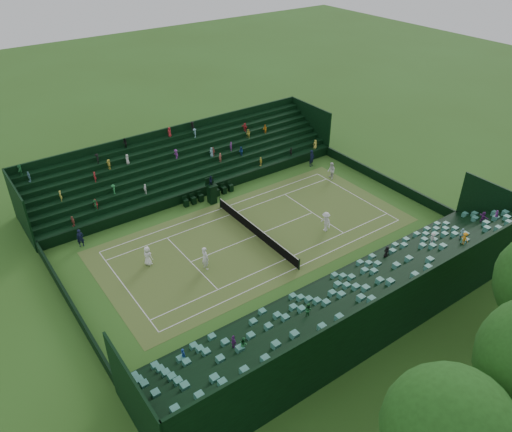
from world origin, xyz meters
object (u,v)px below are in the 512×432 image
object	(u,v)px
umpire_chair	(212,191)
player_near_west	(148,256)
player_far_east	(326,222)
player_far_west	(331,171)
player_near_east	(205,258)
tennis_net	(256,231)

from	to	relation	value
umpire_chair	player_near_west	xyz separation A→B (m)	(5.31, -9.08, -0.37)
player_far_east	player_far_west	bearing A→B (deg)	139.04
player_near_west	player_far_west	bearing A→B (deg)	-108.08
player_far_west	player_near_east	bearing A→B (deg)	-50.51
player_far_west	player_far_east	world-z (taller)	player_far_east
tennis_net	player_near_east	distance (m)	6.01
player_near_west	player_far_east	world-z (taller)	player_far_east
umpire_chair	player_near_east	bearing A→B (deg)	-34.13
player_near_west	player_far_east	xyz separation A→B (m)	(4.52, 14.61, 0.08)
player_near_east	player_far_west	xyz separation A→B (m)	(-5.38, 18.17, -0.12)
tennis_net	player_far_east	bearing A→B (deg)	61.88
tennis_net	player_far_west	bearing A→B (deg)	107.91
umpire_chair	player_far_west	distance (m)	12.86
umpire_chair	player_near_west	world-z (taller)	umpire_chair
tennis_net	player_far_east	world-z (taller)	player_far_east
tennis_net	player_near_east	xyz separation A→B (m)	(1.39, -5.83, 0.49)
player_near_east	player_near_west	bearing A→B (deg)	44.58
player_far_west	player_near_west	bearing A→B (deg)	-60.83
umpire_chair	player_far_east	bearing A→B (deg)	29.34
player_far_west	tennis_net	bearing A→B (deg)	-49.09
tennis_net	player_near_east	world-z (taller)	player_near_east
player_near_west	player_far_west	xyz separation A→B (m)	(-2.33, 21.60, 0.05)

